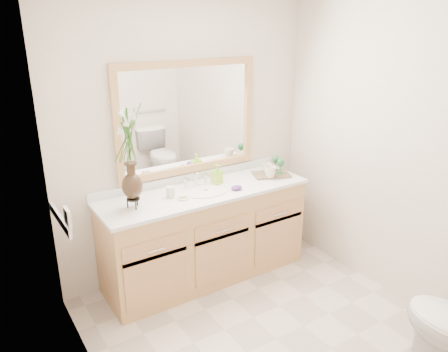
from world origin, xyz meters
TOP-DOWN VIEW (x-y plane):
  - floor at (0.00, 0.00)m, footprint 2.60×2.60m
  - wall_back at (0.00, 1.30)m, footprint 2.40×0.02m
  - wall_left at (-1.20, 0.00)m, footprint 0.02×2.60m
  - wall_right at (1.20, 0.00)m, footprint 0.02×2.60m
  - vanity at (0.00, 1.01)m, footprint 1.80×0.55m
  - counter at (0.00, 1.01)m, footprint 1.84×0.57m
  - sink at (0.00, 1.00)m, footprint 0.38×0.34m
  - mirror at (0.00, 1.28)m, footprint 1.32×0.04m
  - switch_plate at (-1.19, 0.76)m, footprint 0.02×0.12m
  - door at (-0.30, -1.29)m, footprint 0.80×0.03m
  - flower_vase at (-0.64, 1.00)m, footprint 0.18×0.18m
  - tumbler at (-0.31, 1.03)m, footprint 0.07×0.07m
  - soap_dish at (-0.24, 0.95)m, footprint 0.10×0.10m
  - soap_bottle at (0.17, 1.10)m, footprint 0.08×0.08m
  - purple_dish at (0.24, 0.88)m, footprint 0.13×0.12m
  - tray at (0.71, 1.00)m, footprint 0.38×0.32m
  - mug_left at (0.64, 0.94)m, footprint 0.13×0.12m
  - mug_right at (0.70, 1.06)m, footprint 0.12×0.12m
  - goblet_front at (0.78, 0.96)m, footprint 0.07×0.07m
  - goblet_back at (0.81, 1.07)m, footprint 0.06×0.06m

SIDE VIEW (x-z plane):
  - floor at x=0.00m, z-range 0.00..0.00m
  - vanity at x=0.00m, z-range 0.00..0.80m
  - sink at x=0.00m, z-range 0.66..0.89m
  - counter at x=0.00m, z-range 0.80..0.83m
  - tray at x=0.71m, z-range 0.83..0.85m
  - soap_dish at x=-0.24m, z-range 0.82..0.86m
  - purple_dish at x=0.24m, z-range 0.83..0.87m
  - tumbler at x=-0.31m, z-range 0.83..0.92m
  - mug_right at x=0.70m, z-range 0.85..0.94m
  - mug_left at x=0.64m, z-range 0.85..0.96m
  - soap_bottle at x=0.17m, z-range 0.83..0.99m
  - goblet_back at x=0.81m, z-range 0.87..1.02m
  - goblet_front at x=0.78m, z-range 0.87..1.02m
  - switch_plate at x=-1.19m, z-range 0.92..1.04m
  - door at x=-0.30m, z-range 0.00..2.00m
  - wall_back at x=0.00m, z-range 0.00..2.40m
  - wall_left at x=-1.20m, z-range 0.00..2.40m
  - wall_right at x=1.20m, z-range 0.00..2.40m
  - flower_vase at x=-0.64m, z-range 0.97..1.72m
  - mirror at x=0.00m, z-range 0.92..1.89m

